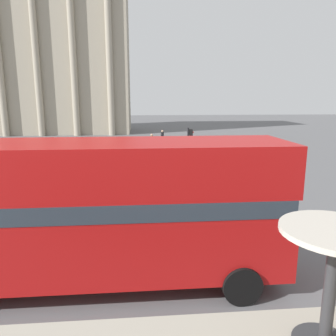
# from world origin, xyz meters

# --- Properties ---
(double_decker_bus) EXTENTS (10.29, 2.65, 4.08)m
(double_decker_bus) POSITION_xyz_m (-1.75, 6.59, 2.28)
(double_decker_bus) COLOR black
(double_decker_bus) RESTS_ON ground_plane
(cafe_dining_table) EXTENTS (0.60, 0.60, 0.73)m
(cafe_dining_table) POSITION_xyz_m (0.51, -0.35, 4.31)
(cafe_dining_table) COLOR #2D2D30
(cafe_dining_table) RESTS_ON cafe_floor_slab
(plaza_building_left) EXTENTS (24.75, 11.68, 25.30)m
(plaza_building_left) POSITION_xyz_m (-14.08, 50.67, 12.64)
(plaza_building_left) COLOR #A39984
(plaza_building_left) RESTS_ON ground_plane
(traffic_light_near) EXTENTS (0.42, 0.24, 3.69)m
(traffic_light_near) POSITION_xyz_m (-2.58, 9.99, 2.42)
(traffic_light_near) COLOR black
(traffic_light_near) RESTS_ON ground_plane
(traffic_light_mid) EXTENTS (0.42, 0.24, 3.34)m
(traffic_light_mid) POSITION_xyz_m (2.65, 18.84, 2.20)
(traffic_light_mid) COLOR black
(traffic_light_mid) RESTS_ON ground_plane
(car_white) EXTENTS (4.20, 1.93, 1.35)m
(car_white) POSITION_xyz_m (0.42, 22.79, 0.70)
(car_white) COLOR black
(car_white) RESTS_ON ground_plane
(car_maroon) EXTENTS (4.20, 1.93, 1.35)m
(car_maroon) POSITION_xyz_m (-7.93, 18.49, 0.70)
(car_maroon) COLOR black
(car_maroon) RESTS_ON ground_plane
(pedestrian_olive) EXTENTS (0.32, 0.32, 1.73)m
(pedestrian_olive) POSITION_xyz_m (0.67, 30.38, 1.00)
(pedestrian_olive) COLOR #282B33
(pedestrian_olive) RESTS_ON ground_plane
(pedestrian_black) EXTENTS (0.32, 0.32, 1.77)m
(pedestrian_black) POSITION_xyz_m (1.95, 33.63, 1.02)
(pedestrian_black) COLOR #282B33
(pedestrian_black) RESTS_ON ground_plane
(pedestrian_yellow) EXTENTS (0.32, 0.32, 1.63)m
(pedestrian_yellow) POSITION_xyz_m (4.80, 21.36, 0.93)
(pedestrian_yellow) COLOR #282B33
(pedestrian_yellow) RESTS_ON ground_plane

